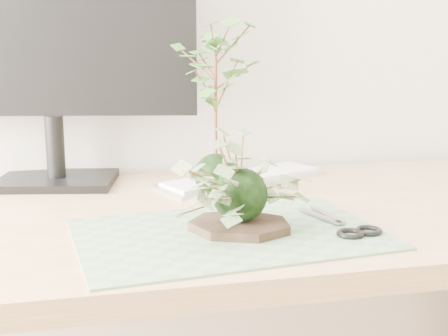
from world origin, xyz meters
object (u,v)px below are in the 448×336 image
Objects in this scene: desk at (230,253)px; ivy_kokedama at (240,169)px; maple_kokedama at (216,69)px; keyboard at (243,178)px; monitor at (49,38)px.

ivy_kokedama is at bearing -97.41° from desk.
maple_kokedama is (-0.01, 0.10, 0.35)m from desk.
desk is 0.24m from ivy_kokedama.
desk is at bearing 82.59° from ivy_kokedama.
ivy_kokedama is 0.92× the size of maple_kokedama.
ivy_kokedama is 0.80× the size of keyboard.
desk is 0.59m from monitor.
keyboard is (0.10, 0.36, -0.10)m from ivy_kokedama.
monitor is (-0.41, 0.08, 0.31)m from keyboard.
ivy_kokedama is at bearing -93.04° from maple_kokedama.
maple_kokedama is 0.87× the size of keyboard.
keyboard is at bearing 52.30° from maple_kokedama.
ivy_kokedama is (-0.02, -0.14, 0.20)m from desk.
desk is 4.76× the size of ivy_kokedama.
desk is at bearing -87.07° from maple_kokedama.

